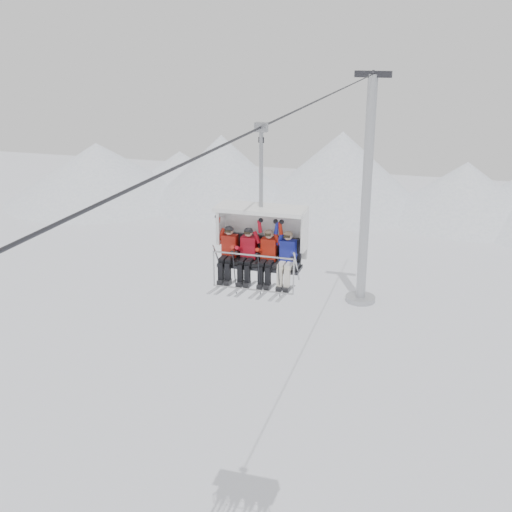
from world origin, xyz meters
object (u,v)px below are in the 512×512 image
(chairlift_carrier, at_px, (262,234))
(skier_center_right, at_px, (268,256))
(skier_far_right, at_px, (287,257))
(lift_tower_right, at_px, (365,209))
(skier_far_left, at_px, (228,252))
(skier_center_left, at_px, (248,254))

(chairlift_carrier, bearing_deg, skier_center_right, -52.50)
(skier_center_right, distance_m, skier_far_right, 0.48)
(lift_tower_right, xyz_separation_m, skier_center_right, (0.23, -21.76, 4.40))
(chairlift_carrier, relative_size, skier_center_right, 2.36)
(skier_far_right, bearing_deg, chairlift_carrier, 157.02)
(lift_tower_right, bearing_deg, skier_far_right, -88.11)
(chairlift_carrier, xyz_separation_m, skier_center_right, (0.23, -0.30, -0.46))
(lift_tower_right, relative_size, skier_far_right, 7.99)
(chairlift_carrier, relative_size, skier_far_left, 2.36)
(skier_center_left, bearing_deg, lift_tower_right, 89.23)
(lift_tower_right, distance_m, skier_center_left, 22.20)
(lift_tower_right, xyz_separation_m, chairlift_carrier, (0.00, -21.46, 4.86))
(lift_tower_right, xyz_separation_m, skier_far_right, (0.72, -21.76, 4.40))
(skier_center_right, relative_size, skier_far_right, 1.00)
(skier_center_left, height_order, skier_far_right, same)
(lift_tower_right, relative_size, chairlift_carrier, 3.38)
(skier_far_left, height_order, skier_far_right, same)
(skier_far_left, distance_m, skier_center_left, 0.51)
(skier_center_left, xyz_separation_m, skier_center_right, (0.53, 0.00, 0.00))
(skier_far_left, bearing_deg, skier_far_right, 0.00)
(chairlift_carrier, bearing_deg, lift_tower_right, 90.00)
(skier_center_left, relative_size, skier_far_right, 1.00)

